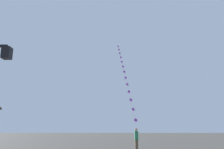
{
  "coord_description": "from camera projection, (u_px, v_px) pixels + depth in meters",
  "views": [
    {
      "loc": [
        1.45,
        -0.29,
        1.65
      ],
      "look_at": [
        0.74,
        24.05,
        7.25
      ],
      "focal_mm": 37.93,
      "sensor_mm": 36.0,
      "label": 1
    }
  ],
  "objects": [
    {
      "name": "kite_flyer",
      "position": [
        136.0,
        139.0,
        16.89
      ],
      "size": [
        0.26,
        0.61,
        1.71
      ],
      "rotation": [
        0.0,
        0.0,
        1.61
      ],
      "color": "brown",
      "rests_on": "ground_plane"
    },
    {
      "name": "kite_train",
      "position": [
        125.0,
        76.0,
        29.29
      ],
      "size": [
        2.03,
        19.1,
        15.4
      ],
      "color": "brown",
      "rests_on": "ground_plane"
    },
    {
      "name": "ground_plane",
      "position": [
        102.0,
        149.0,
        19.44
      ],
      "size": [
        160.0,
        160.0,
        0.0
      ],
      "primitive_type": "plane",
      "color": "#756B5B"
    }
  ]
}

